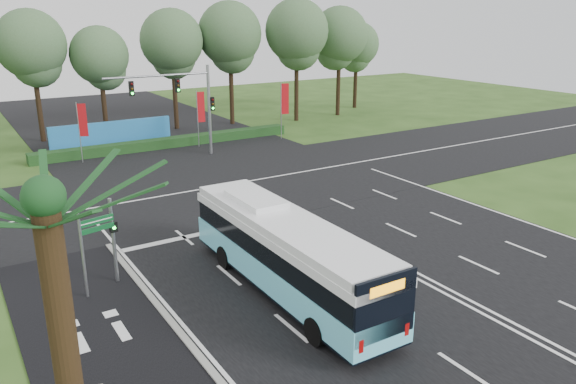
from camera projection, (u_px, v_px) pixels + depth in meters
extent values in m
plane|color=#294717|center=(350.00, 244.00, 27.39)|extent=(120.00, 120.00, 0.00)
cube|color=black|center=(350.00, 244.00, 27.39)|extent=(20.00, 120.00, 0.04)
cube|color=black|center=(238.00, 183.00, 37.07)|extent=(120.00, 14.00, 0.05)
cube|color=black|center=(109.00, 352.00, 18.63)|extent=(5.00, 18.00, 0.06)
cube|color=gray|center=(178.00, 330.00, 19.84)|extent=(0.25, 18.00, 0.12)
cube|color=#69DAF3|center=(286.00, 268.00, 22.36)|extent=(2.57, 11.86, 1.08)
cube|color=black|center=(286.00, 279.00, 22.51)|extent=(2.55, 11.80, 0.30)
cube|color=black|center=(286.00, 245.00, 22.06)|extent=(2.47, 11.68, 0.94)
cube|color=white|center=(286.00, 231.00, 21.88)|extent=(2.57, 11.86, 0.35)
cube|color=white|center=(286.00, 223.00, 21.78)|extent=(2.52, 11.38, 0.35)
cube|color=white|center=(256.00, 199.00, 23.69)|extent=(1.60, 2.97, 0.25)
cube|color=black|center=(385.00, 308.00, 17.30)|extent=(2.39, 0.14, 2.17)
cube|color=orange|center=(387.00, 288.00, 17.05)|extent=(1.38, 0.07, 0.35)
cylinder|color=black|center=(224.00, 257.00, 24.67)|extent=(0.29, 1.03, 1.03)
cylinder|color=black|center=(270.00, 246.00, 25.82)|extent=(0.29, 1.03, 1.03)
cylinder|color=black|center=(315.00, 332.00, 18.91)|extent=(0.29, 1.03, 1.03)
cylinder|color=black|center=(368.00, 313.00, 20.06)|extent=(0.29, 1.03, 1.03)
cylinder|color=gray|center=(114.00, 241.00, 22.96)|extent=(0.15, 0.15, 3.69)
cube|color=black|center=(113.00, 227.00, 22.61)|extent=(0.32, 0.23, 0.42)
sphere|color=#19F233|center=(114.00, 228.00, 22.53)|extent=(0.15, 0.15, 0.15)
cylinder|color=gray|center=(83.00, 255.00, 21.66)|extent=(0.11, 0.11, 3.72)
cube|color=#0D4920|center=(97.00, 221.00, 21.76)|extent=(1.37, 0.37, 0.28)
cube|color=#0D4920|center=(97.00, 229.00, 21.86)|extent=(1.37, 0.37, 0.20)
cube|color=white|center=(97.00, 221.00, 21.73)|extent=(1.27, 0.30, 0.04)
cylinder|color=gray|center=(79.00, 133.00, 41.56)|extent=(0.07, 0.07, 4.56)
cube|color=#A60E13|center=(83.00, 120.00, 41.31)|extent=(0.57, 0.29, 2.43)
cylinder|color=gray|center=(198.00, 119.00, 46.55)|extent=(0.07, 0.07, 4.70)
cube|color=#A60E13|center=(201.00, 107.00, 46.42)|extent=(0.63, 0.06, 2.51)
cylinder|color=gray|center=(281.00, 111.00, 49.51)|extent=(0.08, 0.08, 5.02)
cube|color=#A60E13|center=(285.00, 99.00, 49.29)|extent=(0.66, 0.20, 2.68)
cylinder|color=#382614|center=(65.00, 350.00, 12.50)|extent=(0.60, 0.60, 7.20)
sphere|color=#18441C|center=(44.00, 197.00, 11.40)|extent=(0.90, 0.90, 0.90)
cylinder|color=gray|center=(209.00, 110.00, 43.88)|extent=(0.24, 0.24, 7.00)
cylinder|color=gray|center=(157.00, 76.00, 40.97)|extent=(8.00, 0.16, 0.16)
cube|color=black|center=(178.00, 85.00, 41.97)|extent=(0.32, 0.28, 1.05)
cube|color=black|center=(131.00, 89.00, 40.20)|extent=(0.32, 0.28, 1.05)
cube|color=black|center=(212.00, 104.00, 43.85)|extent=(0.32, 0.28, 1.05)
cube|color=#133515|center=(169.00, 143.00, 47.03)|extent=(22.00, 1.20, 0.80)
cube|color=#2273B9|center=(112.00, 134.00, 46.81)|extent=(10.00, 0.30, 2.20)
cylinder|color=black|center=(38.00, 96.00, 48.09)|extent=(0.44, 0.44, 7.88)
sphere|color=#3F5E37|center=(31.00, 44.00, 46.77)|extent=(5.81, 5.81, 5.81)
cylinder|color=black|center=(103.00, 98.00, 50.44)|extent=(0.44, 0.44, 6.89)
sphere|color=#3F5E37|center=(99.00, 55.00, 49.28)|extent=(5.07, 5.07, 5.07)
cylinder|color=black|center=(175.00, 88.00, 53.52)|extent=(0.44, 0.44, 7.93)
sphere|color=#3F5E37|center=(172.00, 40.00, 52.18)|extent=(5.84, 5.84, 5.84)
cylinder|color=black|center=(231.00, 82.00, 55.81)|extent=(0.44, 0.44, 8.42)
sphere|color=#3F5E37|center=(230.00, 34.00, 54.39)|extent=(6.21, 6.21, 6.21)
cylinder|color=black|center=(296.00, 79.00, 57.60)|extent=(0.44, 0.44, 8.62)
sphere|color=#3F5E37|center=(297.00, 31.00, 56.15)|extent=(6.35, 6.35, 6.35)
cylinder|color=black|center=(338.00, 78.00, 60.91)|extent=(0.44, 0.44, 8.13)
sphere|color=#3F5E37|center=(340.00, 35.00, 59.54)|extent=(5.99, 5.99, 5.99)
cylinder|color=black|center=(355.00, 78.00, 65.96)|extent=(0.44, 0.44, 6.97)
sphere|color=#3F5E37|center=(357.00, 44.00, 64.79)|extent=(5.14, 5.14, 5.14)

